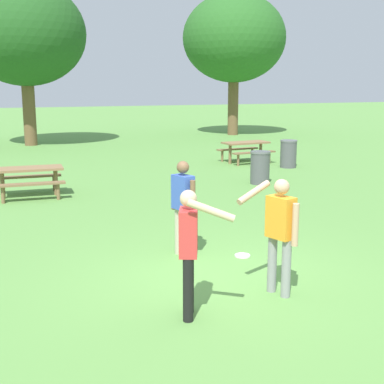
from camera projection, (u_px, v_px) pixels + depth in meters
The scene contains 11 objects.
ground_plane at pixel (222, 278), 8.06m from camera, with size 120.00×120.00×0.00m, color #609947.
person_thrower at pixel (183, 202), 8.95m from camera, with size 0.33×0.58×1.64m.
person_catcher at pixel (280, 228), 7.27m from camera, with size 0.79×0.59×1.64m.
person_bystander at pixel (190, 244), 6.56m from camera, with size 0.61×0.78×1.64m.
frisbee at pixel (242, 256), 9.09m from camera, with size 0.27×0.27×0.03m, color white.
picnic_table_near at pixel (29, 176), 13.71m from camera, with size 1.74×1.47×0.77m.
picnic_table_far at pixel (246, 147), 19.67m from camera, with size 1.83×1.57×0.77m.
trash_can_beside_table at pixel (260, 167), 15.53m from camera, with size 0.59×0.59×0.96m.
trash_can_further_along at pixel (288, 154), 18.52m from camera, with size 0.59×0.59×0.96m.
tree_broad_center at pixel (25, 34), 24.20m from camera, with size 5.56×5.56×7.47m.
tree_far_right at pixel (234, 39), 29.25m from camera, with size 5.67×5.67×7.73m.
Camera 1 is at (-3.12, -6.98, 2.91)m, focal length 49.75 mm.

